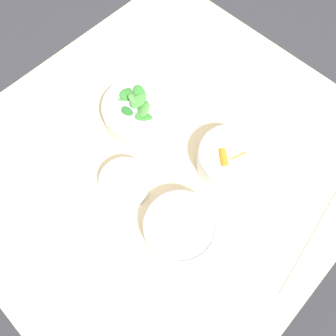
# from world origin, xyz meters

# --- Properties ---
(ground_plane) EXTENTS (10.00, 10.00, 0.00)m
(ground_plane) POSITION_xyz_m (0.00, 0.00, 0.00)
(ground_plane) COLOR #2D2D33
(dining_table) EXTENTS (1.02, 0.95, 0.77)m
(dining_table) POSITION_xyz_m (0.00, 0.00, 0.65)
(dining_table) COLOR beige
(dining_table) RESTS_ON ground_plane
(bowl_carrots) EXTENTS (0.16, 0.16, 0.07)m
(bowl_carrots) POSITION_xyz_m (-0.10, 0.14, 0.81)
(bowl_carrots) COLOR silver
(bowl_carrots) RESTS_ON dining_table
(bowl_greens) EXTENTS (0.19, 0.19, 0.09)m
(bowl_greens) POSITION_xyz_m (-0.03, -0.12, 0.81)
(bowl_greens) COLOR silver
(bowl_greens) RESTS_ON dining_table
(bowl_beans_hotdog) EXTENTS (0.17, 0.17, 0.06)m
(bowl_beans_hotdog) POSITION_xyz_m (0.12, 0.17, 0.80)
(bowl_beans_hotdog) COLOR silver
(bowl_beans_hotdog) RESTS_ON dining_table
(bowl_cookies) EXTENTS (0.12, 0.12, 0.05)m
(bowl_cookies) POSITION_xyz_m (0.13, -0.01, 0.79)
(bowl_cookies) COLOR silver
(bowl_cookies) RESTS_ON dining_table
(ruler) EXTENTS (0.31, 0.07, 0.00)m
(ruler) POSITION_xyz_m (-0.09, 0.42, 0.77)
(ruler) COLOR silver
(ruler) RESTS_ON dining_table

